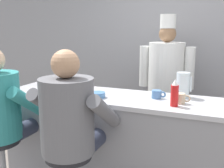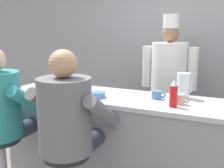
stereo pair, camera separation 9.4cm
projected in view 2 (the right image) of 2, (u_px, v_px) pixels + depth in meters
The scene contains 11 objects.
wall_back at pixel (187, 48), 3.67m from camera, with size 10.00×0.06×2.70m.
diner_counter at pixel (155, 150), 2.47m from camera, with size 3.14×0.64×0.96m.
ketchup_bottle_red at pixel (174, 94), 2.15m from camera, with size 0.07×0.07×0.23m.
water_pitcher_clear at pixel (183, 85), 2.44m from camera, with size 0.14×0.12×0.24m.
breakfast_plate at pixel (54, 91), 2.67m from camera, with size 0.23×0.23×0.05m.
cereal_bowl at pixel (98, 95), 2.47m from camera, with size 0.14×0.14×0.05m.
coffee_mug_tan at pixel (180, 99), 2.24m from camera, with size 0.13×0.08×0.09m.
coffee_mug_blue at pixel (157, 95), 2.42m from camera, with size 0.13×0.09×0.08m.
diner_seated_teal at pixel (1, 109), 2.38m from camera, with size 0.64×0.63×1.45m.
diner_seated_grey at pixel (68, 120), 2.08m from camera, with size 0.64×0.63×1.45m.
cook_in_whites_near at pixel (169, 79), 3.32m from camera, with size 0.70×0.45×1.78m.
Camera 2 is at (0.59, -1.94, 1.58)m, focal length 42.00 mm.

